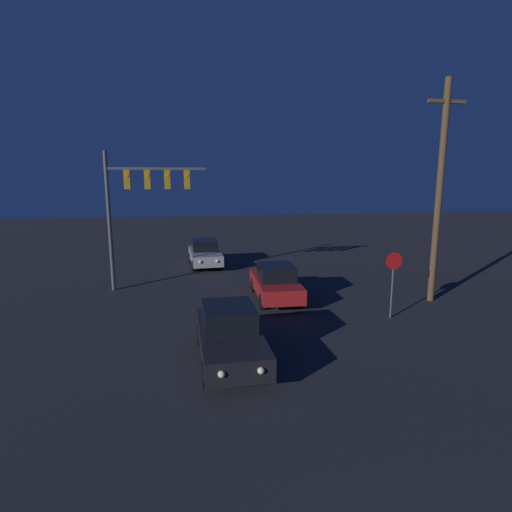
{
  "coord_description": "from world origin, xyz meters",
  "views": [
    {
      "loc": [
        -2.89,
        -1.04,
        5.25
      ],
      "look_at": [
        0.0,
        14.38,
        2.29
      ],
      "focal_mm": 28.0,
      "sensor_mm": 36.0,
      "label": 1
    }
  ],
  "objects_px": {
    "stop_sign": "(393,274)",
    "traffic_signal_mast": "(139,194)",
    "car_near": "(230,334)",
    "car_far": "(205,253)",
    "car_mid": "(275,282)",
    "utility_pole": "(439,190)"
  },
  "relations": [
    {
      "from": "car_near",
      "to": "traffic_signal_mast",
      "type": "height_order",
      "value": "traffic_signal_mast"
    },
    {
      "from": "utility_pole",
      "to": "car_mid",
      "type": "bearing_deg",
      "value": 168.31
    },
    {
      "from": "car_far",
      "to": "car_near",
      "type": "bearing_deg",
      "value": 87.3
    },
    {
      "from": "traffic_signal_mast",
      "to": "car_far",
      "type": "bearing_deg",
      "value": 55.85
    },
    {
      "from": "car_far",
      "to": "stop_sign",
      "type": "distance_m",
      "value": 12.9
    },
    {
      "from": "car_near",
      "to": "traffic_signal_mast",
      "type": "xyz_separation_m",
      "value": [
        -3.21,
        8.75,
        3.81
      ]
    },
    {
      "from": "car_near",
      "to": "stop_sign",
      "type": "xyz_separation_m",
      "value": [
        6.59,
        2.52,
        0.97
      ]
    },
    {
      "from": "car_far",
      "to": "utility_pole",
      "type": "height_order",
      "value": "utility_pole"
    },
    {
      "from": "stop_sign",
      "to": "utility_pole",
      "type": "distance_m",
      "value": 4.62
    },
    {
      "from": "stop_sign",
      "to": "traffic_signal_mast",
      "type": "bearing_deg",
      "value": 147.55
    },
    {
      "from": "car_far",
      "to": "stop_sign",
      "type": "relative_size",
      "value": 1.75
    },
    {
      "from": "car_near",
      "to": "traffic_signal_mast",
      "type": "relative_size",
      "value": 0.68
    },
    {
      "from": "car_far",
      "to": "stop_sign",
      "type": "xyz_separation_m",
      "value": [
        6.51,
        -11.09,
        0.97
      ]
    },
    {
      "from": "car_mid",
      "to": "utility_pole",
      "type": "bearing_deg",
      "value": -8.96
    },
    {
      "from": "car_near",
      "to": "utility_pole",
      "type": "xyz_separation_m",
      "value": [
        9.52,
        4.33,
        4.05
      ]
    },
    {
      "from": "car_near",
      "to": "car_mid",
      "type": "distance_m",
      "value": 6.36
    },
    {
      "from": "car_near",
      "to": "car_mid",
      "type": "relative_size",
      "value": 0.99
    },
    {
      "from": "utility_pole",
      "to": "car_far",
      "type": "bearing_deg",
      "value": 135.51
    },
    {
      "from": "car_far",
      "to": "stop_sign",
      "type": "bearing_deg",
      "value": 118.06
    },
    {
      "from": "car_near",
      "to": "car_far",
      "type": "bearing_deg",
      "value": -90.64
    },
    {
      "from": "car_near",
      "to": "car_far",
      "type": "height_order",
      "value": "same"
    },
    {
      "from": "car_near",
      "to": "car_mid",
      "type": "height_order",
      "value": "same"
    }
  ]
}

